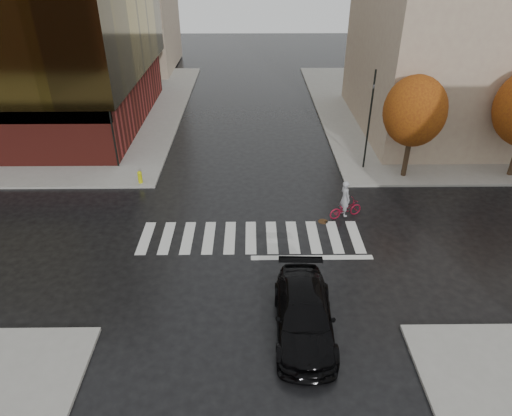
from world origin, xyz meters
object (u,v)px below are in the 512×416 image
at_px(cyclist, 345,205).
at_px(fire_hydrant, 140,176).
at_px(traffic_light_nw, 108,106).
at_px(traffic_light_ne, 370,115).
at_px(sedan, 304,314).

xyz_separation_m(cyclist, fire_hydrant, (-12.23, 4.00, -0.17)).
relative_size(traffic_light_nw, traffic_light_ne, 1.13).
xyz_separation_m(cyclist, traffic_light_nw, (-14.25, 6.50, 3.57)).
height_order(sedan, cyclist, cyclist).
bearing_deg(cyclist, sedan, 138.68).
bearing_deg(fire_hydrant, sedan, -54.19).
xyz_separation_m(traffic_light_ne, fire_hydrant, (-14.62, -2.14, -3.19)).
distance_m(traffic_light_nw, traffic_light_ne, 16.65).
height_order(traffic_light_ne, fire_hydrant, traffic_light_ne).
height_order(cyclist, fire_hydrant, cyclist).
bearing_deg(cyclist, fire_hydrant, 50.90).
xyz_separation_m(sedan, cyclist, (3.17, 8.56, -0.05)).
relative_size(cyclist, traffic_light_ne, 0.34).
distance_m(cyclist, traffic_light_ne, 7.25).
relative_size(sedan, traffic_light_ne, 0.86).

